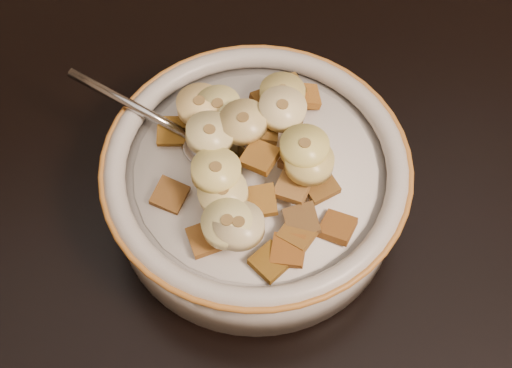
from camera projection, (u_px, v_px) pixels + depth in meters
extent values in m
cube|color=black|center=(493.00, 163.00, 0.55)|extent=(1.42, 0.94, 0.04)
cylinder|color=#BAB4AD|center=(256.00, 189.00, 0.49)|extent=(0.20, 0.20, 0.05)
cylinder|color=silver|center=(256.00, 171.00, 0.47)|extent=(0.16, 0.16, 0.00)
ellipsoid|color=#999999|center=(214.00, 149.00, 0.48)|extent=(0.06, 0.06, 0.01)
cube|color=brown|center=(276.00, 92.00, 0.50)|extent=(0.03, 0.03, 0.01)
cube|color=olive|center=(210.00, 132.00, 0.47)|extent=(0.03, 0.02, 0.01)
cube|color=olive|center=(305.00, 96.00, 0.50)|extent=(0.02, 0.02, 0.01)
cube|color=brown|center=(228.00, 119.00, 0.48)|extent=(0.03, 0.03, 0.01)
cube|color=brown|center=(299.00, 233.00, 0.44)|extent=(0.03, 0.03, 0.01)
cube|color=brown|center=(337.00, 227.00, 0.44)|extent=(0.03, 0.03, 0.01)
cube|color=brown|center=(269.00, 102.00, 0.49)|extent=(0.02, 0.02, 0.01)
cube|color=brown|center=(320.00, 185.00, 0.45)|extent=(0.02, 0.02, 0.01)
cube|color=brown|center=(306.00, 145.00, 0.46)|extent=(0.03, 0.03, 0.01)
cube|color=#914C19|center=(288.00, 250.00, 0.43)|extent=(0.03, 0.03, 0.01)
cube|color=brown|center=(205.00, 239.00, 0.44)|extent=(0.02, 0.02, 0.01)
cube|color=brown|center=(209.00, 109.00, 0.49)|extent=(0.02, 0.02, 0.01)
cube|color=brown|center=(263.00, 130.00, 0.46)|extent=(0.03, 0.03, 0.01)
cube|color=brown|center=(260.00, 157.00, 0.45)|extent=(0.03, 0.03, 0.01)
cube|color=brown|center=(170.00, 195.00, 0.46)|extent=(0.03, 0.03, 0.01)
cube|color=brown|center=(302.00, 221.00, 0.44)|extent=(0.02, 0.02, 0.01)
cube|color=brown|center=(222.00, 109.00, 0.49)|extent=(0.02, 0.02, 0.01)
cube|color=#935F2F|center=(293.00, 187.00, 0.45)|extent=(0.03, 0.03, 0.01)
cube|color=brown|center=(288.00, 87.00, 0.50)|extent=(0.02, 0.02, 0.01)
cube|color=brown|center=(270.00, 262.00, 0.43)|extent=(0.03, 0.03, 0.01)
cube|color=brown|center=(299.00, 160.00, 0.46)|extent=(0.03, 0.03, 0.01)
cube|color=#98641E|center=(260.00, 201.00, 0.44)|extent=(0.02, 0.02, 0.01)
cube|color=#915E17|center=(172.00, 131.00, 0.48)|extent=(0.02, 0.03, 0.01)
cylinder|color=tan|center=(282.00, 94.00, 0.48)|extent=(0.04, 0.04, 0.01)
cylinder|color=#E4D76D|center=(216.00, 171.00, 0.44)|extent=(0.04, 0.04, 0.01)
cylinder|color=#FBEE9E|center=(282.00, 109.00, 0.46)|extent=(0.04, 0.04, 0.01)
cylinder|color=tan|center=(243.00, 122.00, 0.46)|extent=(0.04, 0.04, 0.01)
cylinder|color=beige|center=(210.00, 134.00, 0.45)|extent=(0.04, 0.04, 0.01)
cylinder|color=#E6DD89|center=(227.00, 224.00, 0.42)|extent=(0.04, 0.04, 0.01)
cylinder|color=#CEC185|center=(218.00, 108.00, 0.47)|extent=(0.04, 0.04, 0.01)
cylinder|color=#F8D279|center=(200.00, 105.00, 0.47)|extent=(0.04, 0.04, 0.01)
cylinder|color=beige|center=(239.00, 226.00, 0.42)|extent=(0.04, 0.04, 0.01)
cylinder|color=#D0C578|center=(223.00, 193.00, 0.44)|extent=(0.04, 0.04, 0.01)
cylinder|color=#DCC86E|center=(309.00, 162.00, 0.44)|extent=(0.04, 0.04, 0.01)
cylinder|color=#D9C869|center=(304.00, 147.00, 0.44)|extent=(0.03, 0.03, 0.01)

